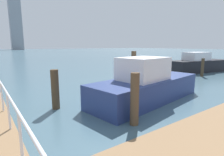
{
  "coord_description": "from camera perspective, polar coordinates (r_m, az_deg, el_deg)",
  "views": [
    {
      "loc": [
        -3.64,
        5.6,
        2.73
      ],
      "look_at": [
        -0.04,
        10.59,
        1.64
      ],
      "focal_mm": 29.22,
      "sensor_mm": 36.0,
      "label": 1
    }
  ],
  "objects": [
    {
      "name": "moored_boat_2",
      "position": [
        9.24,
        10.7,
        -2.23
      ],
      "size": [
        6.81,
        3.1,
        2.18
      ],
      "color": "navy",
      "rests_on": "ground_plane"
    },
    {
      "name": "dock_piling_1",
      "position": [
        6.34,
        7.09,
        -6.61
      ],
      "size": [
        0.31,
        0.31,
        1.84
      ],
      "primitive_type": "cylinder",
      "color": "brown",
      "rests_on": "ground_plane"
    },
    {
      "name": "dock_piling_3",
      "position": [
        10.47,
        6.71,
        1.7
      ],
      "size": [
        0.28,
        0.28,
        2.43
      ],
      "primitive_type": "cylinder",
      "color": "brown",
      "rests_on": "ground_plane"
    },
    {
      "name": "moored_boat_1",
      "position": [
        21.31,
        25.46,
        3.87
      ],
      "size": [
        7.14,
        3.23,
        2.06
      ],
      "color": "black",
      "rests_on": "ground_plane"
    },
    {
      "name": "dock_piling_0",
      "position": [
        8.27,
        -17.36,
        -3.43
      ],
      "size": [
        0.33,
        0.33,
        1.73
      ],
      "primitive_type": "cylinder",
      "color": "#473826",
      "rests_on": "ground_plane"
    },
    {
      "name": "boardwalk_railing",
      "position": [
        4.95,
        -28.71,
        -8.62
      ],
      "size": [
        0.06,
        27.23,
        1.08
      ],
      "color": "white",
      "rests_on": "boardwalk"
    },
    {
      "name": "dock_piling_2",
      "position": [
        18.15,
        26.44,
        2.98
      ],
      "size": [
        0.26,
        0.26,
        1.63
      ],
      "primitive_type": "cylinder",
      "color": "#473826",
      "rests_on": "ground_plane"
    },
    {
      "name": "ground_plane",
      "position": [
        15.1,
        -21.25,
        -1.02
      ],
      "size": [
        300.0,
        300.0,
        0.0
      ],
      "primitive_type": "plane",
      "color": "#476675"
    }
  ]
}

